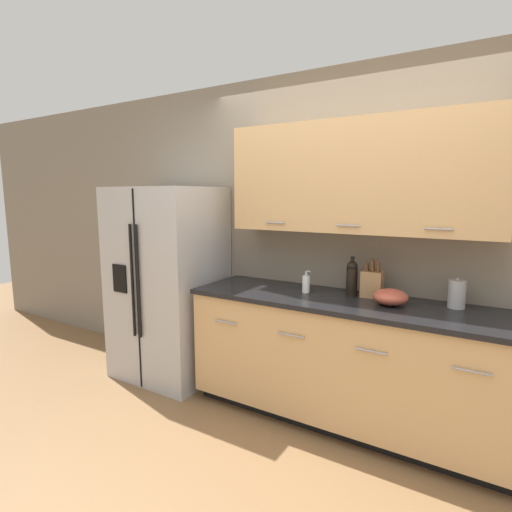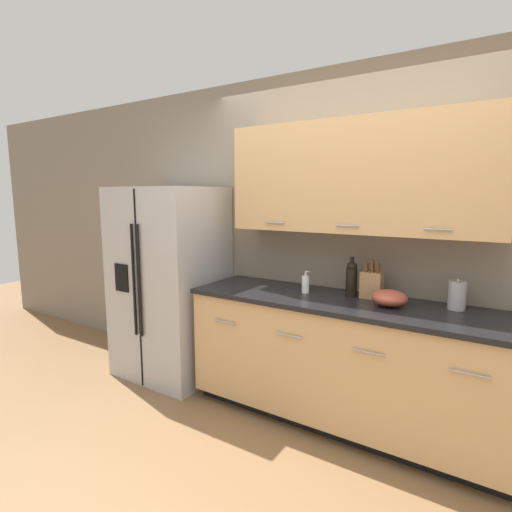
{
  "view_description": "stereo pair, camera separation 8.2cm",
  "coord_description": "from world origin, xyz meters",
  "px_view_note": "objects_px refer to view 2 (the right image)",
  "views": [
    {
      "loc": [
        0.92,
        -1.86,
        1.64
      ],
      "look_at": [
        -0.69,
        0.8,
        1.17
      ],
      "focal_mm": 28.0,
      "sensor_mm": 36.0,
      "label": 1
    },
    {
      "loc": [
        0.99,
        -1.81,
        1.64
      ],
      "look_at": [
        -0.69,
        0.8,
        1.17
      ],
      "focal_mm": 28.0,
      "sensor_mm": 36.0,
      "label": 2
    }
  ],
  "objects_px": {
    "refrigerator": "(170,283)",
    "mixing_bowl": "(389,298)",
    "steel_canister": "(457,295)",
    "knife_block": "(372,284)",
    "soap_dispenser": "(306,284)",
    "wine_bottle": "(352,278)"
  },
  "relations": [
    {
      "from": "knife_block",
      "to": "soap_dispenser",
      "type": "bearing_deg",
      "value": -166.31
    },
    {
      "from": "refrigerator",
      "to": "soap_dispenser",
      "type": "xyz_separation_m",
      "value": [
        1.32,
        0.09,
        0.13
      ]
    },
    {
      "from": "soap_dispenser",
      "to": "mixing_bowl",
      "type": "bearing_deg",
      "value": -2.18
    },
    {
      "from": "refrigerator",
      "to": "soap_dispenser",
      "type": "height_order",
      "value": "refrigerator"
    },
    {
      "from": "soap_dispenser",
      "to": "refrigerator",
      "type": "bearing_deg",
      "value": -176.17
    },
    {
      "from": "knife_block",
      "to": "mixing_bowl",
      "type": "bearing_deg",
      "value": -40.22
    },
    {
      "from": "wine_bottle",
      "to": "steel_canister",
      "type": "distance_m",
      "value": 0.69
    },
    {
      "from": "soap_dispenser",
      "to": "mixing_bowl",
      "type": "xyz_separation_m",
      "value": [
        0.62,
        -0.02,
        -0.01
      ]
    },
    {
      "from": "mixing_bowl",
      "to": "wine_bottle",
      "type": "bearing_deg",
      "value": 157.73
    },
    {
      "from": "refrigerator",
      "to": "steel_canister",
      "type": "bearing_deg",
      "value": 5.25
    },
    {
      "from": "refrigerator",
      "to": "knife_block",
      "type": "bearing_deg",
      "value": 6.43
    },
    {
      "from": "knife_block",
      "to": "steel_canister",
      "type": "relative_size",
      "value": 1.43
    },
    {
      "from": "refrigerator",
      "to": "mixing_bowl",
      "type": "relative_size",
      "value": 7.52
    },
    {
      "from": "steel_canister",
      "to": "mixing_bowl",
      "type": "relative_size",
      "value": 0.87
    },
    {
      "from": "soap_dispenser",
      "to": "steel_canister",
      "type": "height_order",
      "value": "steel_canister"
    },
    {
      "from": "wine_bottle",
      "to": "steel_canister",
      "type": "height_order",
      "value": "wine_bottle"
    },
    {
      "from": "refrigerator",
      "to": "mixing_bowl",
      "type": "bearing_deg",
      "value": 1.91
    },
    {
      "from": "refrigerator",
      "to": "wine_bottle",
      "type": "distance_m",
      "value": 1.66
    },
    {
      "from": "refrigerator",
      "to": "knife_block",
      "type": "relative_size",
      "value": 6.05
    },
    {
      "from": "knife_block",
      "to": "steel_canister",
      "type": "height_order",
      "value": "knife_block"
    },
    {
      "from": "soap_dispenser",
      "to": "steel_canister",
      "type": "distance_m",
      "value": 1.01
    },
    {
      "from": "steel_canister",
      "to": "knife_block",
      "type": "bearing_deg",
      "value": -178.63
    }
  ]
}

